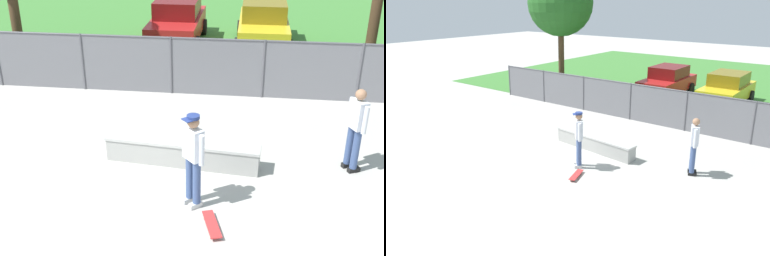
# 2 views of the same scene
# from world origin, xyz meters

# --- Properties ---
(ground_plane) EXTENTS (80.00, 80.00, 0.00)m
(ground_plane) POSITION_xyz_m (0.00, 0.00, 0.00)
(ground_plane) COLOR #ADAAA3
(grass_strip) EXTENTS (27.67, 20.00, 0.02)m
(grass_strip) POSITION_xyz_m (0.00, 16.25, 0.01)
(grass_strip) COLOR #3D7A33
(grass_strip) RESTS_ON ground
(concrete_ledge) EXTENTS (3.36, 0.81, 0.55)m
(concrete_ledge) POSITION_xyz_m (0.90, 1.90, 0.28)
(concrete_ledge) COLOR #999993
(concrete_ledge) RESTS_ON ground
(skateboarder) EXTENTS (0.45, 0.47, 1.84)m
(skateboarder) POSITION_xyz_m (1.31, 0.43, 1.03)
(skateboarder) COLOR beige
(skateboarder) RESTS_ON ground
(skateboard) EXTENTS (0.43, 0.82, 0.09)m
(skateboard) POSITION_xyz_m (1.73, -0.25, 0.07)
(skateboard) COLOR red
(skateboard) RESTS_ON ground
(chainlink_fence) EXTENTS (15.74, 0.07, 1.68)m
(chainlink_fence) POSITION_xyz_m (0.00, 5.95, 0.92)
(chainlink_fence) COLOR #4C4C51
(chainlink_fence) RESTS_ON ground
(tree_near_left) EXTENTS (3.45, 3.45, 6.75)m
(tree_near_left) POSITION_xyz_m (-5.24, 7.45, 4.99)
(tree_near_left) COLOR #513823
(tree_near_left) RESTS_ON ground
(car_red) EXTENTS (2.02, 4.20, 1.66)m
(car_red) POSITION_xyz_m (-0.64, 11.23, 0.84)
(car_red) COLOR #B21E1E
(car_red) RESTS_ON ground
(car_yellow) EXTENTS (2.02, 4.20, 1.66)m
(car_yellow) POSITION_xyz_m (2.65, 11.24, 0.84)
(car_yellow) COLOR gold
(car_yellow) RESTS_ON ground
(bystander) EXTENTS (0.40, 0.55, 1.82)m
(bystander) POSITION_xyz_m (4.44, 2.11, 1.01)
(bystander) COLOR black
(bystander) RESTS_ON ground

